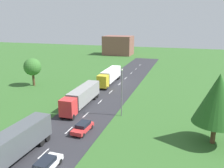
% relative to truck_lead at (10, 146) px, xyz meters
% --- Properties ---
extents(road, '(10.00, 140.00, 0.06)m').
position_rel_truck_lead_xyz_m(road, '(2.45, 12.51, -2.16)').
color(road, '#2B2B30').
rests_on(road, ground).
extents(lane_marking_centre, '(0.16, 119.05, 0.01)m').
position_rel_truck_lead_xyz_m(lane_marking_centre, '(2.45, 6.92, -2.13)').
color(lane_marking_centre, white).
rests_on(lane_marking_centre, road).
extents(truck_lead, '(2.83, 13.68, 3.74)m').
position_rel_truck_lead_xyz_m(truck_lead, '(0.00, 0.00, 0.00)').
color(truck_lead, yellow).
rests_on(truck_lead, road).
extents(truck_second, '(2.85, 13.85, 3.59)m').
position_rel_truck_lead_xyz_m(truck_second, '(0.06, 19.58, -0.05)').
color(truck_second, red).
rests_on(truck_second, road).
extents(truck_third, '(2.72, 13.44, 3.64)m').
position_rel_truck_lead_xyz_m(truck_third, '(-0.19, 37.68, -0.03)').
color(truck_third, yellow).
rests_on(truck_third, road).
extents(car_second, '(1.87, 4.39, 1.39)m').
position_rel_truck_lead_xyz_m(car_second, '(4.74, -0.13, -1.40)').
color(car_second, white).
rests_on(car_second, road).
extents(car_third, '(2.04, 4.33, 1.42)m').
position_rel_truck_lead_xyz_m(car_third, '(4.69, 9.71, -1.38)').
color(car_third, red).
rests_on(car_third, road).
extents(lamppost_second, '(0.36, 0.36, 8.44)m').
position_rel_truck_lead_xyz_m(lamppost_second, '(8.55, 17.59, 2.51)').
color(lamppost_second, slate).
rests_on(lamppost_second, ground).
extents(tree_oak, '(4.36, 4.36, 7.07)m').
position_rel_truck_lead_xyz_m(tree_oak, '(-18.21, 29.93, 2.65)').
color(tree_oak, '#513823').
rests_on(tree_oak, ground).
extents(tree_maple, '(6.13, 6.13, 9.75)m').
position_rel_truck_lead_xyz_m(tree_maple, '(22.99, 12.21, 4.16)').
color(tree_maple, '#513823').
rests_on(tree_maple, ground).
extents(distant_building, '(13.41, 9.90, 8.93)m').
position_rel_truck_lead_xyz_m(distant_building, '(-13.15, 90.54, 2.27)').
color(distant_building, brown).
rests_on(distant_building, ground).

